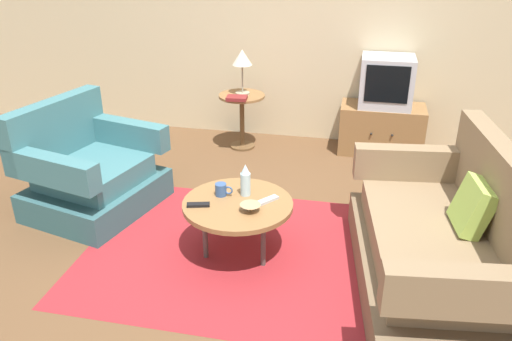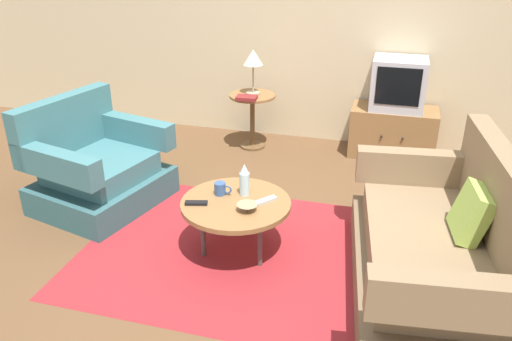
% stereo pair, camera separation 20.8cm
% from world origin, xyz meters
% --- Properties ---
extents(ground_plane, '(16.00, 16.00, 0.00)m').
position_xyz_m(ground_plane, '(0.00, 0.00, 0.00)').
color(ground_plane, brown).
extents(back_wall, '(9.00, 0.12, 2.70)m').
position_xyz_m(back_wall, '(0.00, 2.43, 1.35)').
color(back_wall, '#CCB78E').
rests_on(back_wall, ground).
extents(area_rug, '(2.22, 1.78, 0.00)m').
position_xyz_m(area_rug, '(-0.09, -0.02, 0.00)').
color(area_rug, maroon).
rests_on(area_rug, ground).
extents(armchair, '(1.06, 1.17, 0.89)m').
position_xyz_m(armchair, '(-1.47, 0.40, 0.30)').
color(armchair, '#325C60').
rests_on(armchair, ground).
extents(couch, '(1.08, 1.76, 0.95)m').
position_xyz_m(couch, '(1.28, -0.13, 0.31)').
color(couch, brown).
rests_on(couch, ground).
extents(coffee_table, '(0.78, 0.78, 0.41)m').
position_xyz_m(coffee_table, '(-0.09, -0.02, 0.38)').
color(coffee_table, olive).
rests_on(coffee_table, ground).
extents(side_table, '(0.48, 0.48, 0.59)m').
position_xyz_m(side_table, '(-0.53, 1.93, 0.42)').
color(side_table, olive).
rests_on(side_table, ground).
extents(tv_stand, '(0.85, 0.46, 0.50)m').
position_xyz_m(tv_stand, '(0.92, 2.11, 0.25)').
color(tv_stand, olive).
rests_on(tv_stand, ground).
extents(television, '(0.52, 0.44, 0.50)m').
position_xyz_m(television, '(0.92, 2.13, 0.76)').
color(television, '#B7B7BC').
rests_on(television, tv_stand).
extents(table_lamp, '(0.20, 0.20, 0.46)m').
position_xyz_m(table_lamp, '(-0.53, 1.95, 0.94)').
color(table_lamp, '#9E937A').
rests_on(table_lamp, side_table).
extents(vase, '(0.07, 0.07, 0.24)m').
position_xyz_m(vase, '(-0.07, 0.10, 0.53)').
color(vase, silver).
rests_on(vase, coffee_table).
extents(mug, '(0.13, 0.08, 0.09)m').
position_xyz_m(mug, '(-0.23, 0.06, 0.46)').
color(mug, '#335184').
rests_on(mug, coffee_table).
extents(bowl, '(0.14, 0.14, 0.05)m').
position_xyz_m(bowl, '(0.02, -0.12, 0.44)').
color(bowl, tan).
rests_on(bowl, coffee_table).
extents(tv_remote_dark, '(0.16, 0.09, 0.02)m').
position_xyz_m(tv_remote_dark, '(-0.35, -0.13, 0.42)').
color(tv_remote_dark, black).
rests_on(tv_remote_dark, coffee_table).
extents(tv_remote_silver, '(0.14, 0.16, 0.02)m').
position_xyz_m(tv_remote_silver, '(0.11, 0.04, 0.42)').
color(tv_remote_silver, '#B2B2B7').
rests_on(tv_remote_silver, coffee_table).
extents(book, '(0.22, 0.17, 0.04)m').
position_xyz_m(book, '(-0.54, 1.75, 0.60)').
color(book, maroon).
rests_on(book, side_table).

